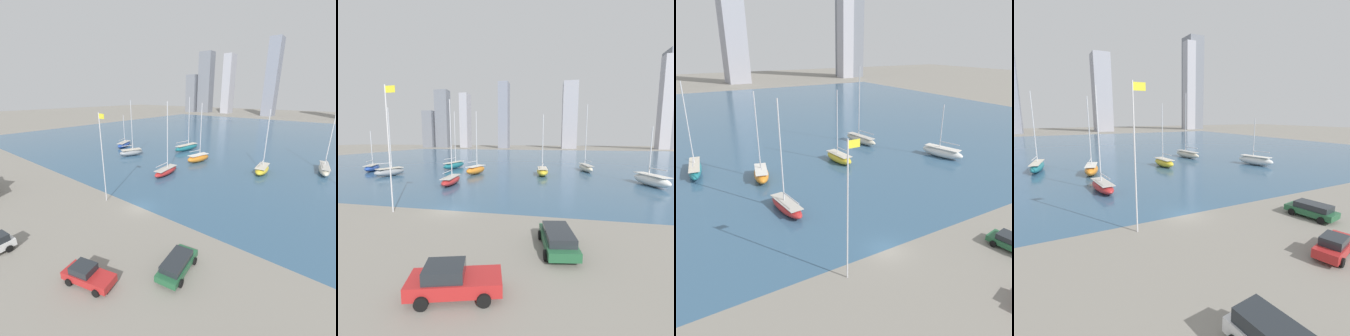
% 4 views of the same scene
% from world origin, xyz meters
% --- Properties ---
extents(ground_plane, '(500.00, 500.00, 0.00)m').
position_xyz_m(ground_plane, '(0.00, 0.00, 0.00)').
color(ground_plane, gray).
extents(harbor_water, '(180.00, 140.00, 0.00)m').
position_xyz_m(harbor_water, '(0.00, 70.00, 0.00)').
color(harbor_water, '#385B7A').
rests_on(harbor_water, ground_plane).
extents(flag_pole, '(1.24, 0.14, 13.63)m').
position_xyz_m(flag_pole, '(-5.84, -1.66, 7.32)').
color(flag_pole, silver).
rests_on(flag_pole, ground_plane).
extents(distant_city_skyline, '(211.04, 18.86, 73.44)m').
position_xyz_m(distant_city_skyline, '(16.68, 172.16, 29.28)').
color(distant_city_skyline, slate).
rests_on(distant_city_skyline, ground_plane).
extents(sailboat_yellow, '(3.01, 7.26, 13.26)m').
position_xyz_m(sailboat_yellow, '(9.41, 26.95, 0.96)').
color(sailboat_yellow, yellow).
rests_on(sailboat_yellow, harbor_water).
extents(sailboat_white, '(4.52, 8.80, 10.15)m').
position_xyz_m(sailboat_white, '(28.19, 19.31, 1.04)').
color(sailboat_white, white).
rests_on(sailboat_white, harbor_water).
extents(sailboat_blue, '(5.42, 8.11, 10.01)m').
position_xyz_m(sailboat_blue, '(-33.06, 25.72, 0.85)').
color(sailboat_blue, '#284CA8').
rests_on(sailboat_blue, harbor_water).
extents(sailboat_red, '(2.91, 7.75, 14.78)m').
position_xyz_m(sailboat_red, '(-6.09, 13.63, 0.88)').
color(sailboat_red, '#B72828').
rests_on(sailboat_red, harbor_water).
extents(sailboat_teal, '(3.36, 9.96, 15.35)m').
position_xyz_m(sailboat_teal, '(-14.64, 34.13, 1.01)').
color(sailboat_teal, '#1E757F').
rests_on(sailboat_teal, harbor_water).
extents(sailboat_gray, '(4.88, 7.01, 14.63)m').
position_xyz_m(sailboat_gray, '(-23.25, 19.74, 1.00)').
color(sailboat_gray, gray).
rests_on(sailboat_gray, harbor_water).
extents(sailboat_orange, '(3.84, 7.24, 14.14)m').
position_xyz_m(sailboat_orange, '(-5.68, 25.92, 1.06)').
color(sailboat_orange, orange).
rests_on(sailboat_orange, harbor_water).
extents(sailboat_cream, '(3.26, 9.51, 16.40)m').
position_xyz_m(sailboat_cream, '(19.76, 35.44, 1.00)').
color(sailboat_cream, beige).
rests_on(sailboat_cream, harbor_water).
extents(parked_wagon_green, '(3.04, 5.36, 1.58)m').
position_xyz_m(parked_wagon_green, '(11.76, -6.83, 0.87)').
color(parked_wagon_green, '#235B38').
rests_on(parked_wagon_green, ground_plane).
extents(parked_pickup_red, '(5.08, 3.03, 1.72)m').
position_xyz_m(parked_pickup_red, '(6.32, -12.85, 0.85)').
color(parked_pickup_red, '#B22323').
rests_on(parked_pickup_red, ground_plane).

